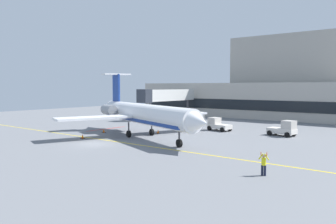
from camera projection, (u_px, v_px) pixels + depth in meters
name	position (u px, v px, depth m)	size (l,w,h in m)	color
ground	(94.00, 145.00, 40.62)	(120.00, 120.00, 0.11)	slate
terminal_building	(296.00, 90.00, 73.68)	(71.97, 17.16, 17.79)	#ADA89E
jet_bridge_west	(166.00, 96.00, 72.76)	(2.40, 17.13, 6.19)	silver
regional_jet	(142.00, 114.00, 46.17)	(27.04, 21.65, 8.72)	white
baggage_tug	(195.00, 118.00, 64.47)	(4.14, 4.30, 1.86)	silver
pushback_tractor	(284.00, 129.00, 47.10)	(3.95, 2.55, 2.16)	silver
belt_loader	(218.00, 125.00, 53.01)	(3.90, 2.58, 1.97)	silver
fuel_tank	(166.00, 111.00, 76.49)	(6.25, 2.05, 2.30)	white
marshaller	(264.00, 164.00, 26.22)	(0.83, 0.34, 1.82)	#191E33
safety_cone_alpha	(104.00, 131.00, 50.60)	(0.47, 0.47, 0.55)	orange
safety_cone_bravo	(158.00, 132.00, 49.81)	(0.47, 0.47, 0.55)	orange
safety_cone_charlie	(83.00, 137.00, 44.86)	(0.47, 0.47, 0.55)	orange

